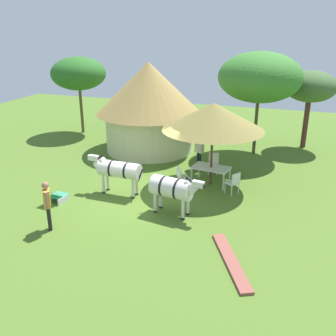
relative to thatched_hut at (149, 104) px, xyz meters
name	(u,v)px	position (x,y,z in m)	size (l,w,h in m)	color
ground_plane	(143,196)	(1.84, -5.46, -2.44)	(36.00, 36.00, 0.00)	#4E7026
thatched_hut	(149,104)	(0.00, 0.00, 0.00)	(5.33, 5.33, 4.50)	beige
shade_umbrella	(213,116)	(4.03, -3.46, 0.40)	(4.03, 4.03, 3.38)	brown
patio_dining_table	(211,169)	(4.03, -3.46, -1.78)	(1.62, 1.10, 0.74)	silver
patio_chair_near_hut	(181,176)	(3.00, -4.24, -1.92)	(0.60, 0.60, 0.90)	silver
patio_chair_near_lawn	(234,182)	(5.09, -4.19, -1.92)	(0.59, 0.60, 0.90)	white
patio_chair_east_end	(214,162)	(3.87, -2.19, -1.92)	(0.49, 0.47, 0.90)	white
guest_beside_umbrella	(199,149)	(3.13, -1.89, -1.51)	(0.51, 0.36, 1.55)	black
standing_watcher	(47,201)	(-0.07, -8.74, -1.45)	(0.43, 0.50, 1.65)	black
striped_lounge_chair	(56,196)	(-1.03, -6.94, -2.19)	(0.62, 0.86, 0.62)	#31A374
zebra_nearest_camera	(173,188)	(3.35, -6.47, -1.47)	(2.10, 0.95, 1.50)	silver
zebra_by_umbrella	(118,170)	(0.85, -5.54, -1.45)	(2.35, 0.68, 1.54)	silver
acacia_tree_left_background	(78,74)	(-5.09, 1.91, 1.07)	(3.16, 3.16, 4.47)	brown
acacia_tree_behind_hut	(260,77)	(5.26, 1.15, 1.38)	(4.00, 4.00, 5.02)	#464323
acacia_tree_right_background	(310,87)	(7.65, 3.06, 0.76)	(2.65, 2.65, 4.02)	#552F28
brick_patio_kerb	(231,261)	(5.78, -8.71, -2.40)	(2.80, 0.36, 0.08)	#934E43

